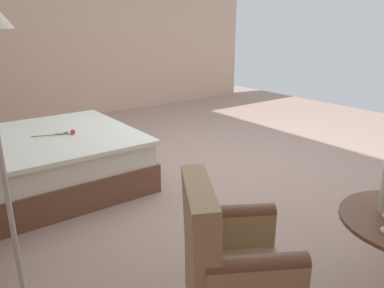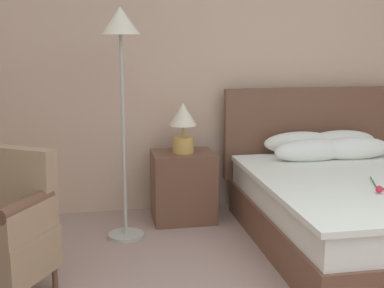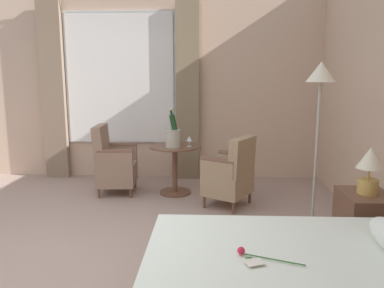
{
  "view_description": "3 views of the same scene",
  "coord_description": "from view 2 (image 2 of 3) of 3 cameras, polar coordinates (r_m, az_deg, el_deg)",
  "views": [
    {
      "loc": [
        -3.06,
        2.76,
        1.6
      ],
      "look_at": [
        -1.04,
        1.25,
        0.77
      ],
      "focal_mm": 35.0,
      "sensor_mm": 36.0,
      "label": 1
    },
    {
      "loc": [
        -1.36,
        -1.52,
        1.58
      ],
      "look_at": [
        -0.83,
        1.28,
        0.98
      ],
      "focal_mm": 50.0,
      "sensor_mm": 36.0,
      "label": 2
    },
    {
      "loc": [
        2.64,
        1.37,
        1.62
      ],
      "look_at": [
        -1.08,
        1.22,
        0.95
      ],
      "focal_mm": 35.0,
      "sensor_mm": 36.0,
      "label": 3
    }
  ],
  "objects": [
    {
      "name": "wall_headboard_side",
      "position": [
        4.92,
        5.53,
        11.61
      ],
      "size": [
        6.76,
        0.12,
        3.14
      ],
      "color": "#D1B094",
      "rests_on": "ground"
    },
    {
      "name": "armchair_by_window",
      "position": [
        3.44,
        -19.52,
        -8.56
      ],
      "size": [
        0.72,
        0.71,
        0.9
      ],
      "color": "brown",
      "rests_on": "ground"
    },
    {
      "name": "bed",
      "position": [
        4.29,
        17.33,
        -5.95
      ],
      "size": [
        1.65,
        2.07,
        1.1
      ],
      "color": "brown",
      "rests_on": "ground"
    },
    {
      "name": "floor_lamp_brass",
      "position": [
        4.01,
        -7.56,
        9.43
      ],
      "size": [
        0.29,
        0.29,
        1.77
      ],
      "color": "#B5B7AB",
      "rests_on": "ground"
    },
    {
      "name": "bedside_lamp",
      "position": [
        4.44,
        -0.96,
        2.24
      ],
      "size": [
        0.23,
        0.23,
        0.42
      ],
      "color": "tan",
      "rests_on": "nightstand"
    },
    {
      "name": "nightstand",
      "position": [
        4.57,
        -0.94,
        -4.54
      ],
      "size": [
        0.54,
        0.42,
        0.59
      ],
      "color": "brown",
      "rests_on": "ground"
    }
  ]
}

